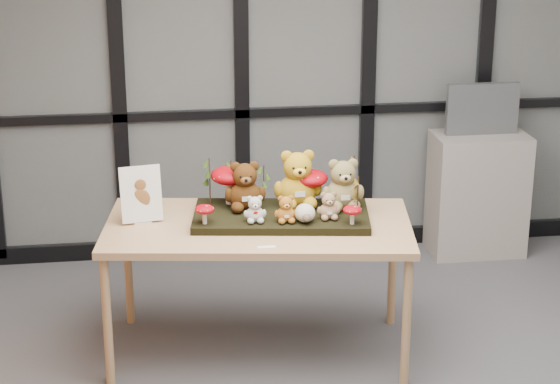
{
  "coord_description": "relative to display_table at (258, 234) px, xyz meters",
  "views": [
    {
      "loc": [
        -1.13,
        -4.42,
        2.88
      ],
      "look_at": [
        -0.4,
        0.87,
        1.01
      ],
      "focal_mm": 65.0,
      "sensor_mm": 36.0,
      "label": 1
    }
  ],
  "objects": [
    {
      "name": "sprig_dry_mid_right",
      "position": [
        0.57,
        -0.04,
        0.22
      ],
      "size": [
        0.05,
        0.05,
        0.23
      ],
      "primitive_type": null,
      "color": "brown",
      "rests_on": "diorama_tray"
    },
    {
      "name": "sprig_dry_far_right",
      "position": [
        0.57,
        0.09,
        0.26
      ],
      "size": [
        0.05,
        0.05,
        0.31
      ],
      "primitive_type": null,
      "color": "brown",
      "rests_on": "diorama_tray"
    },
    {
      "name": "glass_partition",
      "position": [
        0.52,
        1.56,
        0.67
      ],
      "size": [
        4.9,
        0.06,
        2.78
      ],
      "color": "#2D383F",
      "rests_on": "floor"
    },
    {
      "name": "bear_white_bow",
      "position": [
        -0.03,
        -0.07,
        0.19
      ],
      "size": [
        0.14,
        0.13,
        0.17
      ],
      "primitive_type": null,
      "rotation": [
        0.0,
        0.0,
        -0.14
      ],
      "color": "beige",
      "rests_on": "diorama_tray"
    },
    {
      "name": "display_table",
      "position": [
        0.0,
        0.0,
        0.0
      ],
      "size": [
        1.84,
        1.1,
        0.81
      ],
      "rotation": [
        0.0,
        0.0,
        -0.14
      ],
      "color": "tan",
      "rests_on": "floor"
    },
    {
      "name": "mushroom_front_right",
      "position": [
        0.5,
        -0.18,
        0.17
      ],
      "size": [
        0.11,
        0.11,
        0.12
      ],
      "primitive_type": null,
      "color": "#91040C",
      "rests_on": "diorama_tray"
    },
    {
      "name": "bear_tan_back",
      "position": [
        0.5,
        0.09,
        0.27
      ],
      "size": [
        0.28,
        0.26,
        0.32
      ],
      "primitive_type": null,
      "rotation": [
        0.0,
        0.0,
        -0.14
      ],
      "color": "olive",
      "rests_on": "diorama_tray"
    },
    {
      "name": "bear_beige_small",
      "position": [
        0.39,
        -0.08,
        0.19
      ],
      "size": [
        0.15,
        0.14,
        0.17
      ],
      "primitive_type": null,
      "rotation": [
        0.0,
        0.0,
        -0.14
      ],
      "color": "#9E7A56",
      "rests_on": "diorama_tray"
    },
    {
      "name": "label_card",
      "position": [
        0.0,
        -0.35,
        0.07
      ],
      "size": [
        0.1,
        0.03,
        0.0
      ],
      "primitive_type": "cube",
      "color": "white",
      "rests_on": "display_table"
    },
    {
      "name": "room_shell",
      "position": [
        0.52,
        -0.91,
        0.93
      ],
      "size": [
        5.0,
        5.0,
        5.0
      ],
      "color": "#B0AEA6",
      "rests_on": "floor"
    },
    {
      "name": "mushroom_front_left",
      "position": [
        -0.31,
        -0.07,
        0.17
      ],
      "size": [
        0.11,
        0.11,
        0.12
      ],
      "primitive_type": null,
      "color": "#91040C",
      "rests_on": "diorama_tray"
    },
    {
      "name": "sprig_green_far_left",
      "position": [
        -0.25,
        0.23,
        0.25
      ],
      "size": [
        0.05,
        0.05,
        0.29
      ],
      "primitive_type": null,
      "color": "#1C3A0D",
      "rests_on": "diorama_tray"
    },
    {
      "name": "sprig_green_centre",
      "position": [
        0.06,
        0.25,
        0.22
      ],
      "size": [
        0.05,
        0.05,
        0.22
      ],
      "primitive_type": null,
      "color": "#1C3A0D",
      "rests_on": "diorama_tray"
    },
    {
      "name": "sign_holder",
      "position": [
        -0.65,
        0.11,
        0.22
      ],
      "size": [
        0.24,
        0.1,
        0.33
      ],
      "rotation": [
        0.0,
        0.0,
        0.17
      ],
      "color": "silver",
      "rests_on": "display_table"
    },
    {
      "name": "mushroom_back_left",
      "position": [
        -0.14,
        0.24,
        0.23
      ],
      "size": [
        0.22,
        0.22,
        0.25
      ],
      "primitive_type": null,
      "color": "#91040C",
      "rests_on": "diorama_tray"
    },
    {
      "name": "cabinet",
      "position": [
        1.75,
        1.32,
        -0.3
      ],
      "size": [
        0.67,
        0.39,
        0.89
      ],
      "primitive_type": "cube",
      "color": "gray",
      "rests_on": "floor"
    },
    {
      "name": "bear_pooh_yellow",
      "position": [
        0.25,
        0.16,
        0.29
      ],
      "size": [
        0.31,
        0.29,
        0.37
      ],
      "primitive_type": null,
      "rotation": [
        0.0,
        0.0,
        -0.14
      ],
      "color": "#B98B19",
      "rests_on": "diorama_tray"
    },
    {
      "name": "monitor",
      "position": [
        1.75,
        1.34,
        0.33
      ],
      "size": [
        0.52,
        0.05,
        0.37
      ],
      "color": "#515459",
      "rests_on": "cabinet"
    },
    {
      "name": "sprig_green_mid_left",
      "position": [
        -0.13,
        0.27,
        0.24
      ],
      "size": [
        0.05,
        0.05,
        0.26
      ],
      "primitive_type": null,
      "color": "#1C3A0D",
      "rests_on": "diorama_tray"
    },
    {
      "name": "plush_cream_hedgehog",
      "position": [
        0.25,
        -0.11,
        0.17
      ],
      "size": [
        0.1,
        0.09,
        0.12
      ],
      "primitive_type": null,
      "rotation": [
        0.0,
        0.0,
        -0.14
      ],
      "color": "beige",
      "rests_on": "diorama_tray"
    },
    {
      "name": "bear_small_yellow",
      "position": [
        0.14,
        -0.1,
        0.19
      ],
      "size": [
        0.14,
        0.13,
        0.17
      ],
      "primitive_type": null,
      "rotation": [
        0.0,
        0.0,
        -0.14
      ],
      "color": "#A8641E",
      "rests_on": "diorama_tray"
    },
    {
      "name": "bear_brown_medium",
      "position": [
        -0.06,
        0.15,
        0.26
      ],
      "size": [
        0.27,
        0.25,
        0.31
      ],
      "primitive_type": null,
      "rotation": [
        0.0,
        0.0,
        -0.14
      ],
      "color": "#43240B",
      "rests_on": "diorama_tray"
    },
    {
      "name": "mushroom_back_right",
      "position": [
        0.33,
        0.17,
        0.22
      ],
      "size": [
        0.21,
        0.21,
        0.23
      ],
      "primitive_type": null,
      "color": "#91040C",
      "rests_on": "diorama_tray"
    },
    {
      "name": "diorama_tray",
      "position": [
        0.14,
        0.05,
        0.09
      ],
      "size": [
        1.06,
        0.64,
        0.04
      ],
      "primitive_type": "cube",
      "rotation": [
        0.0,
        0.0,
        -0.14
      ],
      "color": "black",
      "rests_on": "display_table"
    }
  ]
}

